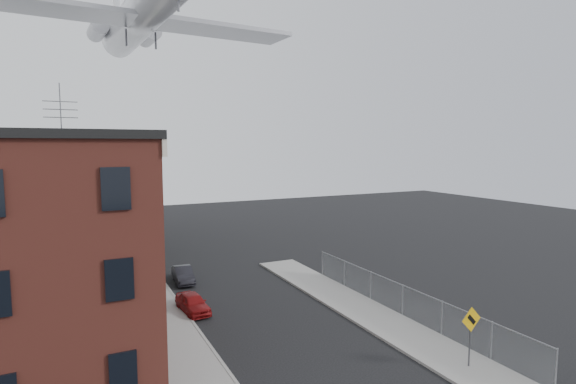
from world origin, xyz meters
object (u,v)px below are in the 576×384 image
Objects in this scene: warning_sign at (471,327)px; airplane at (141,14)px; street_tree at (126,216)px; car_near at (193,303)px; car_far at (144,242)px; car_mid at (183,275)px; utility_pole at (138,219)px.

airplane reaches higher than warning_sign.
street_tree is (-10.87, 28.95, 1.57)m from warning_sign.
car_far is at bearing 84.41° from car_near.
street_tree reaches higher than car_mid.
warning_sign is 36.96m from airplane.
car_near is at bearing -91.18° from airplane.
car_far is at bearing 141.45° from airplane.
car_near is 0.11× the size of airplane.
utility_pole is 2.02× the size of car_far.
car_far is at bearing 97.44° from car_mid.
car_near is (1.67, -16.91, -2.89)m from street_tree.
airplane reaches higher than car_near.
airplane reaches higher than utility_pole.
airplane is (2.37, 10.98, 16.89)m from utility_pole.
street_tree reaches higher than warning_sign.
warning_sign reaches higher than car_near.
street_tree is 1.51× the size of car_mid.
car_mid is 0.77× the size of car_far.
warning_sign is at bearing -58.20° from car_near.
warning_sign is 0.54× the size of street_tree.
car_near is 18.26m from car_far.
utility_pole is 5.08m from car_mid.
street_tree is 1.57× the size of car_near.
utility_pole is (-11.20, 19.03, 2.79)m from warning_sign.
warning_sign reaches higher than car_far.
car_far is (2.00, 11.27, -4.03)m from utility_pole.
car_far is (-9.20, 30.30, -1.24)m from warning_sign.
utility_pole reaches higher than car_far.
car_near is (2.00, -6.99, -4.11)m from utility_pole.
warning_sign is at bearing -59.52° from utility_pole.
car_mid is at bearing 114.82° from warning_sign.
warning_sign is at bearing -61.67° from car_mid.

